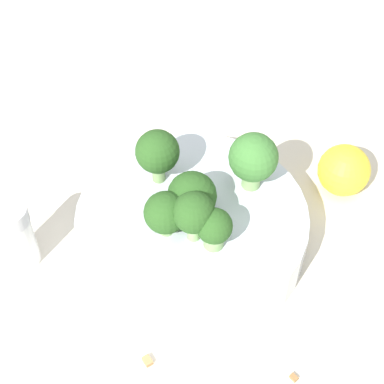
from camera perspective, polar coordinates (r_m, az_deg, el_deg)
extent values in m
plane|color=beige|center=(0.66, 0.00, -4.64)|extent=(3.00, 3.00, 0.00)
cylinder|color=silver|center=(0.64, 0.00, -3.33)|extent=(0.23, 0.23, 0.05)
cylinder|color=#8EB770|center=(0.59, 0.14, -3.15)|extent=(0.02, 0.02, 0.03)
sphere|color=#28511E|center=(0.57, 0.15, -1.83)|extent=(0.04, 0.04, 0.04)
cylinder|color=#84AD66|center=(0.59, 1.95, -4.05)|extent=(0.02, 0.02, 0.02)
sphere|color=#28511E|center=(0.58, 1.99, -3.04)|extent=(0.03, 0.03, 0.03)
cylinder|color=#84AD66|center=(0.61, 0.00, -1.41)|extent=(0.02, 0.02, 0.02)
sphere|color=#28511E|center=(0.60, 0.00, -0.35)|extent=(0.05, 0.05, 0.05)
cylinder|color=#7A9E5B|center=(0.64, -3.01, 2.13)|extent=(0.02, 0.02, 0.03)
sphere|color=#28511E|center=(0.62, -3.09, 3.61)|extent=(0.04, 0.04, 0.04)
cylinder|color=#84AD66|center=(0.64, 5.32, 1.59)|extent=(0.02, 0.02, 0.03)
sphere|color=#3D7533|center=(0.62, 5.48, 3.10)|extent=(0.05, 0.05, 0.05)
cylinder|color=#84AD66|center=(0.60, -2.33, -2.89)|extent=(0.02, 0.02, 0.02)
sphere|color=#28511E|center=(0.59, -2.39, -1.85)|extent=(0.04, 0.04, 0.04)
cylinder|color=silver|center=(0.64, -15.11, -4.23)|extent=(0.03, 0.03, 0.06)
cylinder|color=#B7B7BC|center=(0.62, -15.82, -2.04)|extent=(0.03, 0.03, 0.02)
sphere|color=yellow|center=(0.71, 13.36, 1.90)|extent=(0.06, 0.06, 0.06)
cube|color=#AD7F4C|center=(0.59, -4.03, -14.62)|extent=(0.01, 0.01, 0.01)
cube|color=olive|center=(0.59, 9.06, -15.91)|extent=(0.01, 0.01, 0.01)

